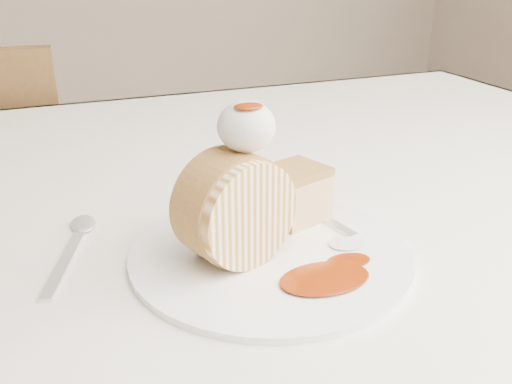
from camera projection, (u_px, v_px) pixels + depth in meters
name	position (u px, v px, depth m)	size (l,w,h in m)	color
table	(200.00, 253.00, 0.70)	(1.40, 0.90, 0.75)	silver
plate	(270.00, 253.00, 0.51)	(0.25, 0.25, 0.01)	white
roulade_slice	(235.00, 209.00, 0.48)	(0.09, 0.09, 0.05)	#FFE4B1
cake_chunk	(295.00, 197.00, 0.56)	(0.06, 0.05, 0.05)	#A36E3D
whipped_cream	(246.00, 126.00, 0.46)	(0.05, 0.05, 0.04)	silver
caramel_drizzle	(248.00, 100.00, 0.45)	(0.02, 0.02, 0.01)	maroon
caramel_pool	(325.00, 278.00, 0.46)	(0.08, 0.05, 0.00)	maroon
fork	(319.00, 215.00, 0.57)	(0.02, 0.15, 0.00)	silver
spoon	(64.00, 264.00, 0.50)	(0.02, 0.14, 0.00)	silver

